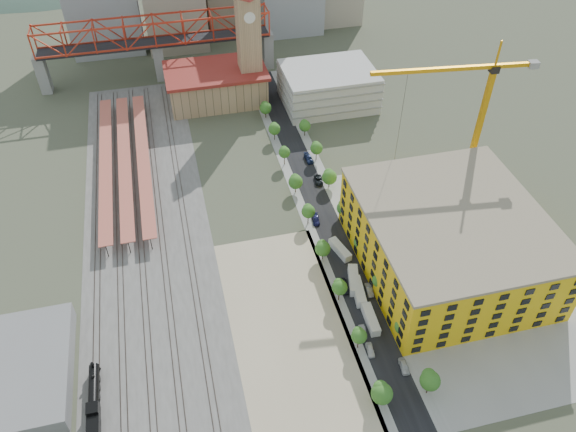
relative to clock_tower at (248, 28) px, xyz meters
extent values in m
plane|color=#474C38|center=(-8.00, -79.99, -28.70)|extent=(400.00, 400.00, 0.00)
cube|color=#605E59|center=(-44.00, -62.49, -28.67)|extent=(36.00, 165.00, 0.06)
cube|color=tan|center=(-12.00, -111.49, -28.67)|extent=(28.00, 67.00, 0.06)
cube|color=black|center=(8.00, -64.99, -28.67)|extent=(12.00, 170.00, 0.06)
cube|color=gray|center=(2.50, -64.99, -28.68)|extent=(3.00, 170.00, 0.04)
cube|color=gray|center=(13.50, -64.99, -28.68)|extent=(3.00, 170.00, 0.04)
cube|color=gray|center=(37.00, -99.99, -28.67)|extent=(50.00, 90.00, 0.06)
cube|color=#382B23|center=(-58.72, -62.49, -28.55)|extent=(0.12, 160.00, 0.18)
cube|color=#382B23|center=(-57.28, -62.49, -28.55)|extent=(0.12, 160.00, 0.18)
cube|color=#382B23|center=(-52.72, -62.49, -28.55)|extent=(0.12, 160.00, 0.18)
cube|color=#382B23|center=(-51.28, -62.49, -28.55)|extent=(0.12, 160.00, 0.18)
cube|color=#382B23|center=(-46.72, -62.49, -28.55)|extent=(0.12, 160.00, 0.18)
cube|color=#382B23|center=(-45.28, -62.49, -28.55)|extent=(0.12, 160.00, 0.18)
cube|color=#382B23|center=(-40.72, -62.49, -28.55)|extent=(0.12, 160.00, 0.18)
cube|color=#382B23|center=(-39.28, -62.49, -28.55)|extent=(0.12, 160.00, 0.18)
cube|color=#382B23|center=(-33.72, -62.49, -28.55)|extent=(0.12, 160.00, 0.18)
cube|color=#382B23|center=(-32.28, -62.49, -28.55)|extent=(0.12, 160.00, 0.18)
cube|color=#BB5D48|center=(-55.00, -34.99, -24.70)|extent=(4.00, 80.00, 0.25)
cylinder|color=black|center=(-55.00, -34.99, -26.70)|extent=(0.24, 0.24, 4.00)
cube|color=#BB5D48|center=(-49.00, -34.99, -24.70)|extent=(4.00, 80.00, 0.25)
cylinder|color=black|center=(-49.00, -34.99, -26.70)|extent=(0.24, 0.24, 4.00)
cube|color=#BB5D48|center=(-43.00, -34.99, -24.70)|extent=(4.00, 80.00, 0.25)
cylinder|color=black|center=(-43.00, -34.99, -26.70)|extent=(0.24, 0.24, 4.00)
cube|color=tan|center=(-13.00, 2.01, -22.70)|extent=(36.00, 22.00, 12.00)
cube|color=maroon|center=(-13.00, 2.01, -16.20)|extent=(38.00, 24.00, 1.20)
cube|color=tan|center=(0.00, 0.01, -8.70)|extent=(8.00, 8.00, 40.00)
cylinder|color=white|center=(0.00, -4.09, 5.30)|extent=(4.00, 0.30, 4.00)
cube|color=silver|center=(28.00, -9.99, -21.70)|extent=(34.00, 26.00, 14.00)
cube|color=gray|center=(-78.00, 25.01, -21.20)|extent=(4.00, 6.00, 15.00)
cube|color=gray|center=(12.00, 25.01, -21.20)|extent=(4.00, 6.00, 15.00)
cube|color=gray|center=(-33.00, 25.01, -21.20)|extent=(4.00, 6.00, 15.00)
cube|color=black|center=(-33.00, 25.01, -13.20)|extent=(90.00, 9.00, 1.00)
cube|color=yellow|center=(34.00, -99.99, -19.70)|extent=(44.00, 50.00, 18.00)
cube|color=gray|center=(34.00, -99.99, -10.30)|extent=(44.60, 50.60, 0.80)
cube|color=gray|center=(-74.00, -109.99, -26.20)|extent=(22.00, 32.00, 5.00)
cube|color=#9EA0A3|center=(-53.00, 60.01, -9.70)|extent=(30.00, 25.00, 38.00)
ellipsoid|color=#4C6B59|center=(-88.00, 180.01, -96.70)|extent=(396.00, 216.00, 180.00)
ellipsoid|color=#4C6B59|center=(32.00, 180.01, -120.70)|extent=(484.00, 264.00, 220.00)
ellipsoid|color=#4C6B59|center=(152.00, 180.01, -98.70)|extent=(418.00, 228.00, 190.00)
cylinder|color=black|center=(-58.00, -117.39, -26.49)|extent=(2.29, 11.01, 2.29)
cube|color=black|center=(-58.00, -123.36, -26.31)|extent=(2.57, 2.75, 2.94)
cylinder|color=black|center=(-58.00, -112.80, -24.84)|extent=(0.64, 0.64, 1.47)
sphere|color=black|center=(-58.00, -115.56, -25.30)|extent=(0.92, 0.92, 0.92)
cone|color=black|center=(-58.00, -111.15, -27.87)|extent=(2.39, 1.47, 2.39)
cube|color=black|center=(-58.00, -127.48, -26.86)|extent=(2.57, 5.51, 2.57)
cube|color=orange|center=(54.54, -70.88, -8.45)|extent=(1.44, 1.44, 40.49)
cube|color=black|center=(54.54, -70.88, 12.69)|extent=(2.25, 2.25, 1.80)
cube|color=orange|center=(37.56, -68.95, 13.59)|extent=(34.09, 4.95, 1.08)
cube|color=orange|center=(59.91, -71.50, 13.59)|extent=(10.85, 2.30, 1.08)
cube|color=gray|center=(65.27, -72.11, 13.41)|extent=(2.94, 2.54, 1.80)
cube|color=orange|center=(54.54, -70.88, 17.19)|extent=(0.45, 0.45, 7.20)
cube|color=silver|center=(8.00, -113.71, -27.47)|extent=(2.77, 9.09, 2.46)
cube|color=silver|center=(8.00, -104.49, -27.43)|extent=(3.62, 9.46, 2.52)
cube|color=silver|center=(8.00, -100.55, -27.40)|extent=(4.80, 9.79, 2.59)
cube|color=silver|center=(8.00, -88.77, -27.52)|extent=(4.49, 8.89, 2.35)
imported|color=silver|center=(5.00, -121.82, -27.99)|extent=(2.14, 4.30, 1.41)
imported|color=#A2A2A8|center=(5.00, -116.46, -28.03)|extent=(1.85, 4.19, 1.34)
imported|color=black|center=(5.00, -101.52, -27.94)|extent=(2.80, 5.56, 1.51)
imported|color=navy|center=(5.00, -74.73, -27.99)|extent=(2.68, 5.10, 1.41)
imported|color=silver|center=(11.00, -127.92, -27.93)|extent=(2.22, 4.65, 1.53)
imported|color=gray|center=(11.00, -104.39, -27.94)|extent=(1.97, 4.71, 1.51)
imported|color=black|center=(11.00, -56.78, -27.96)|extent=(3.16, 5.58, 1.47)
imported|color=#1B264F|center=(11.00, -44.67, -27.89)|extent=(2.57, 5.65, 1.60)
camera|label=1|loc=(-32.19, -192.27, 84.03)|focal=35.00mm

